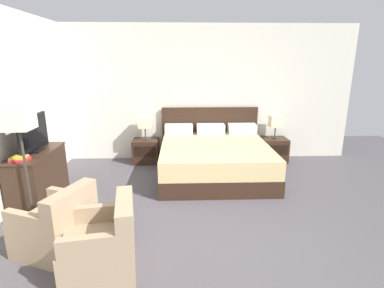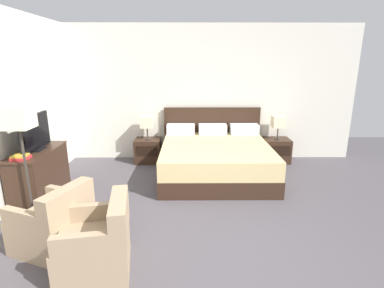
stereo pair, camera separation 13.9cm
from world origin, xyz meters
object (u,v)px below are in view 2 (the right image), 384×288
book_red_cover (21,158)px  armchair_companion (98,244)px  nightstand_right (276,150)px  tv (35,133)px  bed (215,158)px  table_lamp_left (147,122)px  book_blue_cover (20,156)px  armchair_by_window (54,224)px  floor_lamp (19,127)px  nightstand_left (148,150)px  dresser (40,174)px  table_lamp_right (279,122)px

book_red_cover → armchair_companion: size_ratio=0.26×
nightstand_right → tv: bearing=-157.3°
bed → table_lamp_left: size_ratio=4.32×
bed → book_blue_cover: bed is taller
armchair_by_window → armchair_companion: 0.71m
floor_lamp → nightstand_left: bearing=63.1°
book_red_cover → nightstand_right: bearing=27.6°
bed → dresser: bearing=-160.0°
table_lamp_left → armchair_companion: (-0.04, -3.37, -0.56)m
table_lamp_left → floor_lamp: size_ratio=0.31×
nightstand_left → tv: size_ratio=0.64×
table_lamp_left → book_red_cover: 2.56m
table_lamp_right → tv: 4.43m
tv → floor_lamp: bearing=-74.9°
table_lamp_left → table_lamp_right: bearing=0.0°
tv → book_red_cover: bearing=-91.3°
nightstand_left → table_lamp_left: size_ratio=1.09×
floor_lamp → nightstand_right: bearing=31.5°
table_lamp_left → armchair_companion: table_lamp_left is taller
armchair_by_window → armchair_companion: (0.60, -0.37, 0.00)m
armchair_companion → dresser: bearing=129.7°
dresser → floor_lamp: bearing=-74.0°
nightstand_left → book_red_cover: book_red_cover is taller
nightstand_right → armchair_companion: size_ratio=0.66×
book_blue_cover → book_red_cover: bearing=0.0°
book_red_cover → armchair_companion: (1.36, -1.23, -0.51)m
tv → book_blue_cover: 0.48m
book_blue_cover → armchair_companion: book_blue_cover is taller
nightstand_left → book_blue_cover: (-1.41, -2.14, 0.58)m
nightstand_left → armchair_companion: size_ratio=0.66×
dresser → book_red_cover: book_red_cover is taller
book_red_cover → armchair_companion: book_red_cover is taller
nightstand_left → floor_lamp: size_ratio=0.34×
tv → book_red_cover: 0.50m
dresser → tv: (0.00, 0.03, 0.63)m
nightstand_right → table_lamp_right: size_ratio=1.09×
table_lamp_right → dresser: table_lamp_right is taller
nightstand_right → book_blue_cover: 4.66m
armchair_by_window → armchair_companion: bearing=-32.0°
book_blue_cover → armchair_companion: 1.92m
nightstand_left → tv: bearing=-129.3°
bed → nightstand_right: (1.35, 0.74, -0.08)m
nightstand_left → table_lamp_right: size_ratio=1.09×
armchair_by_window → armchair_companion: same height
table_lamp_right → dresser: (-4.09, -1.74, -0.45)m
bed → armchair_by_window: bearing=-131.4°
dresser → armchair_by_window: dresser is taller
dresser → floor_lamp: floor_lamp is taller
floor_lamp → armchair_by_window: bearing=-46.6°
nightstand_right → book_blue_cover: size_ratio=2.76×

